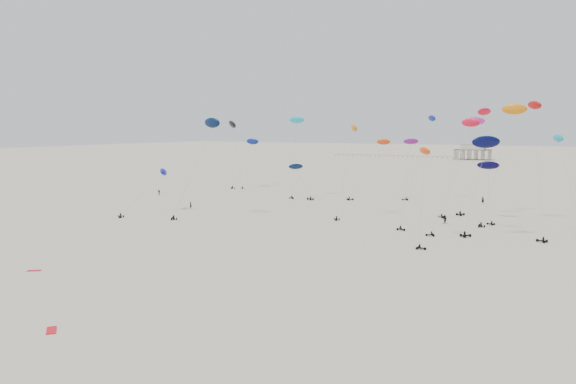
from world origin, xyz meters
The scene contains 28 objects.
ground_plane centered at (0.00, 200.00, 0.00)m, with size 900.00×900.00×0.00m, color beige.
pavilion_main centered at (-10.00, 350.00, 4.22)m, with size 21.00×13.00×9.80m.
pier_fence centered at (-62.00, 350.00, 0.77)m, with size 80.20×0.20×1.50m.
rig_1 centered at (48.44, 110.92, 12.75)m, with size 7.84×14.04×20.50m.
rig_2 centered at (12.60, 145.73, 17.49)m, with size 7.44×11.31×23.72m.
rig_3 centered at (5.66, 106.56, 14.77)m, with size 3.47×12.41×21.06m.
rig_4 centered at (28.61, 120.62, 17.74)m, with size 8.07×11.20×22.78m.
rig_5 centered at (0.07, 137.48, 10.80)m, with size 9.77×9.81×17.69m.
rig_6 centered at (-37.48, 91.79, 7.42)m, with size 3.98×17.50×15.94m.
rig_7 centered at (26.93, 88.32, 11.75)m, with size 5.47×14.32×18.66m.
rig_8 centered at (-49.41, 152.98, 12.79)m, with size 5.12×15.51×18.86m.
rig_9 centered at (-18.01, 128.82, 6.57)m, with size 8.62×4.61×10.16m.
rig_10 centered at (33.57, 117.24, 10.10)m, with size 5.78×11.58×14.09m.
rig_11 centered at (19.60, 103.72, 10.87)m, with size 5.31×16.42×21.25m.
rig_12 centered at (31.24, 99.57, 16.46)m, with size 7.64×12.35×22.49m.
rig_14 centered at (-22.25, 134.77, 19.28)m, with size 6.33×10.19×23.42m.
rig_15 centered at (-51.09, 145.43, 19.73)m, with size 9.47×6.86×22.40m.
rig_16 centered at (35.42, 96.36, 14.17)m, with size 6.32×6.69×18.43m.
rig_17 centered at (-23.38, 93.05, 17.76)m, with size 6.80×13.51×22.88m.
rig_18 centered at (43.86, 101.59, 17.65)m, with size 6.02×12.04×25.10m.
rig_19 centered at (29.72, 124.71, 16.37)m, with size 5.92×11.91×24.55m.
rig_20 centered at (37.35, 117.44, 20.10)m, with size 7.45×15.97×26.31m.
spectator_0 centered at (-32.90, 99.11, 0.00)m, with size 0.74×0.51×2.03m, color black.
spectator_1 centered at (27.00, 106.12, 0.00)m, with size 1.04×0.60×2.12m, color black.
spectator_2 centered at (-58.21, 116.72, 0.00)m, with size 1.21×0.65×2.05m, color black.
spectator_3 centered at (28.84, 141.80, 0.00)m, with size 0.82×0.56×2.25m, color black.
grounded_kite_a centered at (6.73, 26.07, 0.00)m, with size 2.20×0.90×0.08m, color red.
grounded_kite_b centered at (-14.74, 40.74, 0.00)m, with size 1.80×0.70×0.07m, color red.
Camera 1 is at (51.98, -9.74, 19.73)m, focal length 35.00 mm.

